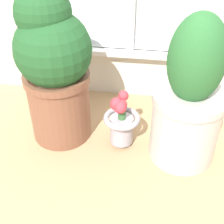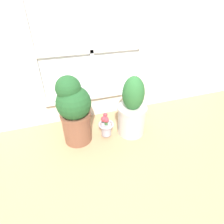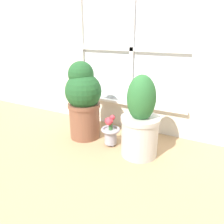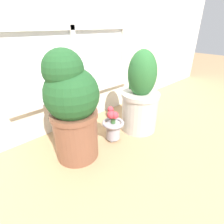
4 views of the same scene
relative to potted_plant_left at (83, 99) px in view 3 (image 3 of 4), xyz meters
The scene contains 4 objects.
ground_plane 0.54m from the potted_plant_left, 45.78° to the right, with size 10.00×10.00×0.00m, color tan.
potted_plant_left is the anchor object (origin of this frame).
potted_plant_right 0.57m from the potted_plant_left, ahead, with size 0.30×0.30×0.64m.
flower_vase 0.38m from the potted_plant_left, ahead, with size 0.16×0.16×0.27m.
Camera 3 is at (0.80, -1.23, 0.93)m, focal length 35.00 mm.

